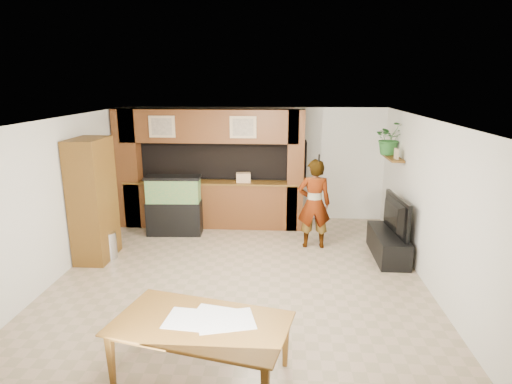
# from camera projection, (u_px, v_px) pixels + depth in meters

# --- Properties ---
(floor) EXTENTS (6.50, 6.50, 0.00)m
(floor) POSITION_uv_depth(u_px,v_px,m) (240.00, 276.00, 7.17)
(floor) COLOR tan
(floor) RESTS_ON ground
(ceiling) EXTENTS (6.50, 6.50, 0.00)m
(ceiling) POSITION_uv_depth(u_px,v_px,m) (239.00, 120.00, 6.52)
(ceiling) COLOR white
(ceiling) RESTS_ON wall_back
(wall_back) EXTENTS (6.00, 0.00, 6.00)m
(wall_back) POSITION_uv_depth(u_px,v_px,m) (254.00, 164.00, 9.98)
(wall_back) COLOR silver
(wall_back) RESTS_ON floor
(wall_left) EXTENTS (0.00, 6.50, 6.50)m
(wall_left) POSITION_uv_depth(u_px,v_px,m) (58.00, 198.00, 7.04)
(wall_left) COLOR silver
(wall_left) RESTS_ON floor
(wall_right) EXTENTS (0.00, 6.50, 6.50)m
(wall_right) POSITION_uv_depth(u_px,v_px,m) (431.00, 205.00, 6.66)
(wall_right) COLOR silver
(wall_right) RESTS_ON floor
(partition) EXTENTS (4.20, 0.99, 2.60)m
(partition) POSITION_uv_depth(u_px,v_px,m) (209.00, 168.00, 9.45)
(partition) COLOR brown
(partition) RESTS_ON floor
(wall_clock) EXTENTS (0.05, 0.25, 0.25)m
(wall_clock) POSITION_uv_depth(u_px,v_px,m) (84.00, 152.00, 7.85)
(wall_clock) COLOR black
(wall_clock) RESTS_ON wall_left
(wall_shelf) EXTENTS (0.25, 0.90, 0.04)m
(wall_shelf) POSITION_uv_depth(u_px,v_px,m) (393.00, 158.00, 8.45)
(wall_shelf) COLOR brown
(wall_shelf) RESTS_ON wall_right
(pantry_cabinet) EXTENTS (0.55, 0.91, 2.21)m
(pantry_cabinet) POSITION_uv_depth(u_px,v_px,m) (93.00, 200.00, 7.64)
(pantry_cabinet) COLOR brown
(pantry_cabinet) RESTS_ON floor
(trash_can) EXTENTS (0.27, 0.27, 0.50)m
(trash_can) POSITION_uv_depth(u_px,v_px,m) (109.00, 245.00, 7.85)
(trash_can) COLOR #B2B2B7
(trash_can) RESTS_ON floor
(aquarium) EXTENTS (1.14, 0.43, 1.26)m
(aquarium) POSITION_uv_depth(u_px,v_px,m) (174.00, 206.00, 9.00)
(aquarium) COLOR black
(aquarium) RESTS_ON floor
(tv_stand) EXTENTS (0.52, 1.41, 0.47)m
(tv_stand) POSITION_uv_depth(u_px,v_px,m) (388.00, 245.00, 7.91)
(tv_stand) COLOR black
(tv_stand) RESTS_ON floor
(television) EXTENTS (0.26, 1.20, 0.68)m
(television) POSITION_uv_depth(u_px,v_px,m) (390.00, 215.00, 7.77)
(television) COLOR black
(television) RESTS_ON tv_stand
(photo_frame) EXTENTS (0.06, 0.16, 0.21)m
(photo_frame) POSITION_uv_depth(u_px,v_px,m) (396.00, 154.00, 8.17)
(photo_frame) COLOR tan
(photo_frame) RESTS_ON wall_shelf
(potted_plant) EXTENTS (0.74, 0.70, 0.67)m
(potted_plant) POSITION_uv_depth(u_px,v_px,m) (389.00, 138.00, 8.62)
(potted_plant) COLOR #2A6A2A
(potted_plant) RESTS_ON wall_shelf
(person) EXTENTS (0.65, 0.43, 1.76)m
(person) POSITION_uv_depth(u_px,v_px,m) (314.00, 204.00, 8.24)
(person) COLOR #A47D59
(person) RESTS_ON floor
(microphone) EXTENTS (0.04, 0.10, 0.16)m
(microphone) POSITION_uv_depth(u_px,v_px,m) (319.00, 158.00, 7.85)
(microphone) COLOR black
(microphone) RESTS_ON person
(dining_table) EXTENTS (2.07, 1.44, 0.66)m
(dining_table) POSITION_uv_depth(u_px,v_px,m) (200.00, 351.00, 4.64)
(dining_table) COLOR brown
(dining_table) RESTS_ON floor
(newspaper_a) EXTENTS (0.64, 0.49, 0.01)m
(newspaper_a) POSITION_uv_depth(u_px,v_px,m) (194.00, 320.00, 4.64)
(newspaper_a) COLOR silver
(newspaper_a) RESTS_ON dining_table
(newspaper_b) EXTENTS (0.69, 0.58, 0.01)m
(newspaper_b) POSITION_uv_depth(u_px,v_px,m) (226.00, 321.00, 4.62)
(newspaper_b) COLOR silver
(newspaper_b) RESTS_ON dining_table
(newspaper_c) EXTENTS (0.56, 0.46, 0.01)m
(newspaper_c) POSITION_uv_depth(u_px,v_px,m) (216.00, 315.00, 4.74)
(newspaper_c) COLOR silver
(newspaper_c) RESTS_ON dining_table
(counter_box) EXTENTS (0.33, 0.23, 0.20)m
(counter_box) POSITION_uv_depth(u_px,v_px,m) (243.00, 178.00, 9.26)
(counter_box) COLOR tan
(counter_box) RESTS_ON partition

